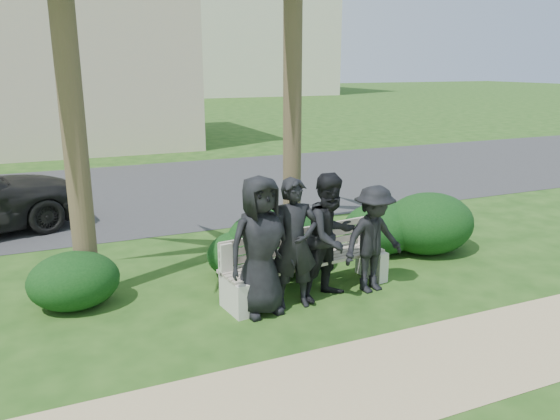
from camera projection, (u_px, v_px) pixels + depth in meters
The scene contains 14 objects.
ground at pixel (281, 314), 7.17m from camera, with size 160.00×160.00×0.00m, color #1D4213.
footpath at pixel (352, 386), 5.58m from camera, with size 30.00×1.60×0.01m, color tan.
asphalt_street at pixel (159, 190), 14.26m from camera, with size 160.00×8.00×0.01m, color #2D2D30.
stucco_bldg_right at pixel (78, 52), 21.78m from camera, with size 8.40×8.40×7.30m.
park_bench at pixel (307, 266), 7.78m from camera, with size 2.60×0.91×0.88m.
man_a at pixel (260, 246), 7.01m from camera, with size 0.90×0.59×1.85m, color black.
man_b at pixel (294, 244), 7.22m from camera, with size 0.65×0.42×1.77m, color black.
man_c at pixel (331, 237), 7.49m from camera, with size 0.87×0.68×1.78m, color black.
man_d at pixel (373, 239), 7.75m from camera, with size 1.01×0.58×1.56m, color black.
hedge_a at pixel (74, 279), 7.32m from camera, with size 1.21×1.00×0.79m, color black.
hedge_c at pixel (243, 252), 8.44m from camera, with size 1.13×0.94×0.74m, color black.
hedge_d at pixel (276, 239), 8.57m from camera, with size 1.62×1.34×1.06m, color black.
hedge_e at pixel (381, 227), 9.46m from camera, with size 1.39×1.15×0.91m, color black.
hedge_f at pixel (429, 222), 9.49m from camera, with size 1.65×1.36×1.07m, color black.
Camera 1 is at (-2.64, -6.02, 3.18)m, focal length 35.00 mm.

